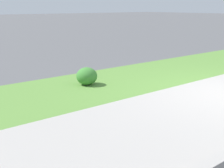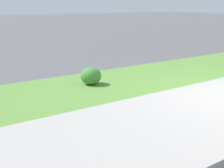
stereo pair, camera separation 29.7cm
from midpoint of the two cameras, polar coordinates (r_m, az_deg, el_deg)
The scene contains 2 objects.
grass_verge at distance 8.04m, azimuth 5.71°, elevation 1.81°, with size 18.00×2.51×0.01m, color #568438.
shrub_bush_mid_verge at distance 6.92m, azimuth -5.86°, elevation 1.43°, with size 0.46×0.46×0.39m.
Camera 1 is at (-5.74, -2.92, 1.71)m, focal length 50.00 mm.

